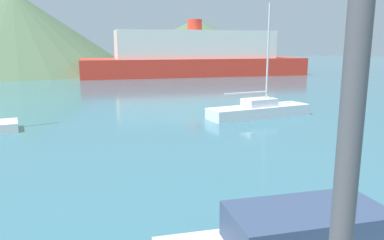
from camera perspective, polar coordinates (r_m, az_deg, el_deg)
streetlamp at (r=1.96m, az=24.07°, el=12.00°), size 0.42×0.42×5.65m
sailboat_middle at (r=24.02m, az=10.20°, el=1.56°), size 6.86×1.89×6.98m
ferry_distant at (r=55.86m, az=0.41°, el=9.73°), size 33.51×13.80×8.06m
hill_central at (r=71.08m, az=-25.33°, el=12.09°), size 39.52×39.52×13.28m
hill_east at (r=81.72m, az=0.63°, el=11.73°), size 42.10×42.10×9.84m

